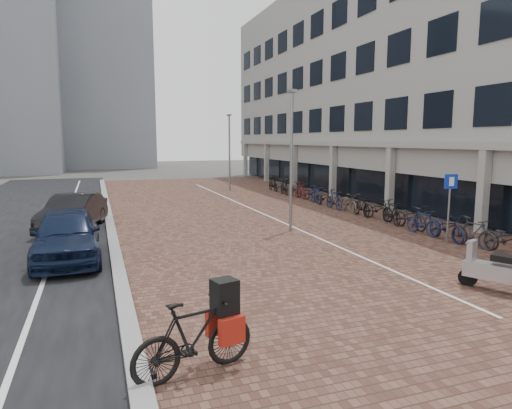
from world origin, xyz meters
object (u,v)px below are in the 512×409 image
(car_navy, at_px, (67,235))
(parking_sign, at_px, (450,197))
(car_dark, at_px, (73,212))
(hero_bike, at_px, (194,336))
(scooter_front, at_px, (498,268))

(car_navy, relative_size, parking_sign, 1.91)
(car_dark, distance_m, hero_bike, 13.32)
(car_navy, distance_m, parking_sign, 12.96)
(scooter_front, relative_size, parking_sign, 0.72)
(car_dark, distance_m, scooter_front, 15.41)
(car_navy, xyz_separation_m, car_dark, (-0.03, 5.04, -0.07))
(car_navy, distance_m, scooter_front, 12.02)
(hero_bike, relative_size, parking_sign, 0.87)
(parking_sign, bearing_deg, car_dark, 157.38)
(car_navy, height_order, parking_sign, parking_sign)
(parking_sign, bearing_deg, hero_bike, -143.77)
(car_dark, relative_size, parking_sign, 1.81)
(hero_bike, bearing_deg, scooter_front, -93.90)
(hero_bike, bearing_deg, car_dark, -4.37)
(car_dark, height_order, parking_sign, parking_sign)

